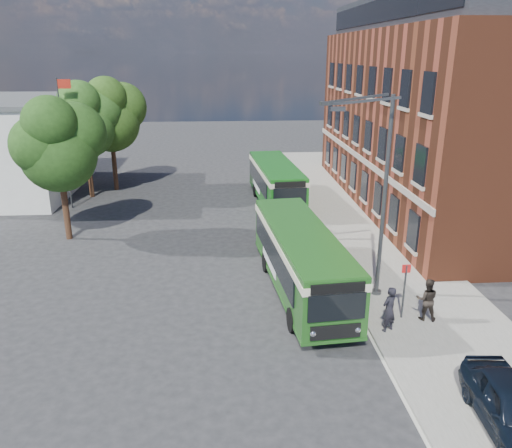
{
  "coord_description": "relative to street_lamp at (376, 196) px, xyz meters",
  "views": [
    {
      "loc": [
        -1.72,
        -22.08,
        10.58
      ],
      "look_at": [
        -0.02,
        2.16,
        2.2
      ],
      "focal_mm": 35.0,
      "sensor_mm": 36.0,
      "label": 1
    }
  ],
  "objects": [
    {
      "name": "bus_rear",
      "position": [
        -2.65,
        15.04,
        -2.96
      ],
      "size": [
        3.3,
        10.1,
        3.02
      ],
      "color": "#155D17",
      "rests_on": "ground"
    },
    {
      "name": "pedestrian_b",
      "position": [
        1.67,
        -2.41,
        -3.74
      ],
      "size": [
        1.03,
        0.89,
        1.81
      ],
      "primitive_type": "imported",
      "rotation": [
        0.0,
        0.0,
        2.87
      ],
      "color": "black",
      "rests_on": "pavement"
    },
    {
      "name": "tree_left",
      "position": [
        -15.71,
        8.59,
        0.95
      ],
      "size": [
        5.01,
        4.76,
        8.46
      ],
      "color": "#3D2416",
      "rests_on": "ground"
    },
    {
      "name": "ground",
      "position": [
        -4.84,
        2.0,
        -4.79
      ],
      "size": [
        120.0,
        120.0,
        0.0
      ],
      "primitive_type": "plane",
      "color": "#262628",
      "rests_on": "ground"
    },
    {
      "name": "bus_front",
      "position": [
        -3.03,
        0.78,
        -2.96
      ],
      "size": [
        3.49,
        10.78,
        3.02
      ],
      "color": "#20561B",
      "rests_on": "ground"
    },
    {
      "name": "white_building",
      "position": [
        -22.84,
        20.0,
        -1.13
      ],
      "size": [
        9.4,
        13.4,
        7.3
      ],
      "color": "silver",
      "rests_on": "ground"
    },
    {
      "name": "bus_stop_sign",
      "position": [
        0.76,
        -2.2,
        -3.28
      ],
      "size": [
        0.35,
        0.08,
        2.52
      ],
      "color": "#3D4043",
      "rests_on": "ground"
    },
    {
      "name": "brick_office",
      "position": [
        9.16,
        14.0,
        2.18
      ],
      "size": [
        12.1,
        26.0,
        14.2
      ],
      "color": "brown",
      "rests_on": "ground"
    },
    {
      "name": "tree_mid",
      "position": [
        -16.55,
        17.87,
        1.16
      ],
      "size": [
        5.19,
        4.93,
        8.76
      ],
      "color": "#3D2416",
      "rests_on": "ground"
    },
    {
      "name": "pedestrian_a",
      "position": [
        -0.16,
        -3.18,
        -3.7
      ],
      "size": [
        0.82,
        0.75,
        1.88
      ],
      "primitive_type": "imported",
      "rotation": [
        0.0,
        0.0,
        3.7
      ],
      "color": "black",
      "rests_on": "pavement"
    },
    {
      "name": "pavement",
      "position": [
        2.16,
        10.0,
        -4.72
      ],
      "size": [
        6.0,
        48.0,
        0.15
      ],
      "primitive_type": "cube",
      "color": "gray",
      "rests_on": "ground"
    },
    {
      "name": "tree_right",
      "position": [
        -15.06,
        19.85,
        1.28
      ],
      "size": [
        5.3,
        5.04,
        8.95
      ],
      "color": "#3D2416",
      "rests_on": "ground"
    },
    {
      "name": "kerb_line",
      "position": [
        -0.89,
        10.0,
        -4.79
      ],
      "size": [
        0.12,
        48.0,
        0.01
      ],
      "primitive_type": "cube",
      "color": "beige",
      "rests_on": "ground"
    },
    {
      "name": "flagpole",
      "position": [
        -17.29,
        15.0,
        0.15
      ],
      "size": [
        0.95,
        0.1,
        9.0
      ],
      "color": "#3D4043",
      "rests_on": "ground"
    },
    {
      "name": "street_lamp",
      "position": [
        0.0,
        0.0,
        0.0
      ],
      "size": [
        2.96,
        2.38,
        9.0
      ],
      "color": "#3D4043",
      "rests_on": "ground"
    }
  ]
}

